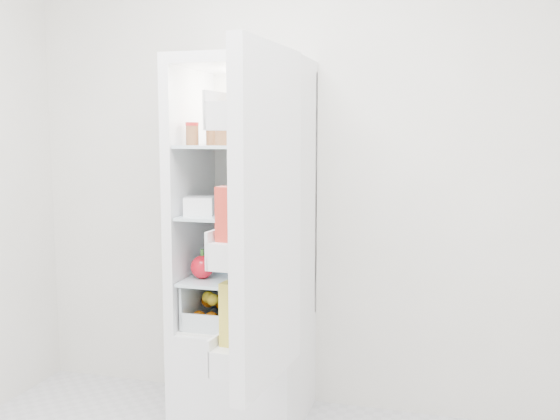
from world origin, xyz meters
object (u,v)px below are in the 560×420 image
(refrigerator, at_px, (247,288))
(mushroom_bowl, at_px, (228,264))
(fridge_door, at_px, (261,224))
(red_cabbage, at_px, (260,257))

(refrigerator, bearing_deg, mushroom_bowl, 177.38)
(mushroom_bowl, bearing_deg, fridge_door, -59.37)
(mushroom_bowl, distance_m, fridge_door, 0.81)
(refrigerator, bearing_deg, red_cabbage, 26.13)
(red_cabbage, distance_m, mushroom_bowl, 0.17)
(refrigerator, xyz_separation_m, fridge_door, (0.28, -0.64, 0.43))
(mushroom_bowl, xyz_separation_m, fridge_door, (0.38, -0.64, 0.31))
(refrigerator, distance_m, red_cabbage, 0.17)
(refrigerator, xyz_separation_m, mushroom_bowl, (-0.10, 0.00, 0.12))
(refrigerator, height_order, mushroom_bowl, refrigerator)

